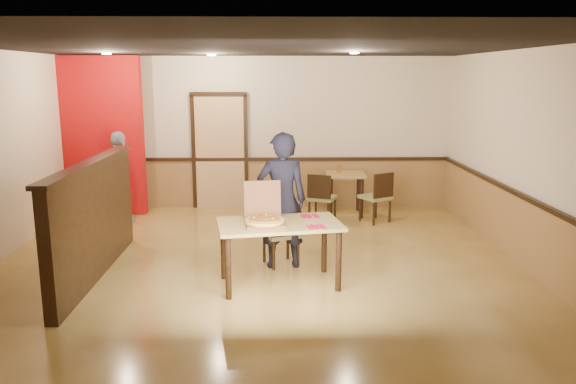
# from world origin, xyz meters

# --- Properties ---
(floor) EXTENTS (7.00, 7.00, 0.00)m
(floor) POSITION_xyz_m (0.00, 0.00, 0.00)
(floor) COLOR tan
(floor) RESTS_ON ground
(ceiling) EXTENTS (7.00, 7.00, 0.00)m
(ceiling) POSITION_xyz_m (0.00, 0.00, 2.80)
(ceiling) COLOR black
(ceiling) RESTS_ON wall_back
(wall_back) EXTENTS (7.00, 0.00, 7.00)m
(wall_back) POSITION_xyz_m (0.00, 3.50, 1.40)
(wall_back) COLOR beige
(wall_back) RESTS_ON floor
(wall_right) EXTENTS (0.00, 7.00, 7.00)m
(wall_right) POSITION_xyz_m (3.50, 0.00, 1.40)
(wall_right) COLOR beige
(wall_right) RESTS_ON floor
(wainscot_back) EXTENTS (7.00, 0.04, 0.90)m
(wainscot_back) POSITION_xyz_m (0.00, 3.47, 0.45)
(wainscot_back) COLOR olive
(wainscot_back) RESTS_ON floor
(chair_rail_back) EXTENTS (7.00, 0.06, 0.06)m
(chair_rail_back) POSITION_xyz_m (0.00, 3.45, 0.92)
(chair_rail_back) COLOR black
(chair_rail_back) RESTS_ON wall_back
(wainscot_right) EXTENTS (0.04, 7.00, 0.90)m
(wainscot_right) POSITION_xyz_m (3.47, 0.00, 0.45)
(wainscot_right) COLOR olive
(wainscot_right) RESTS_ON floor
(chair_rail_right) EXTENTS (0.06, 7.00, 0.06)m
(chair_rail_right) POSITION_xyz_m (3.45, 0.00, 0.92)
(chair_rail_right) COLOR black
(chair_rail_right) RESTS_ON wall_right
(back_door) EXTENTS (0.90, 0.06, 2.10)m
(back_door) POSITION_xyz_m (-0.80, 3.46, 1.05)
(back_door) COLOR tan
(back_door) RESTS_ON wall_back
(booth_partition) EXTENTS (0.20, 3.10, 1.44)m
(booth_partition) POSITION_xyz_m (-2.00, -0.20, 0.74)
(booth_partition) COLOR black
(booth_partition) RESTS_ON floor
(red_accent_panel) EXTENTS (1.60, 0.20, 2.78)m
(red_accent_panel) POSITION_xyz_m (-2.90, 3.00, 1.40)
(red_accent_panel) COLOR #B10C0E
(red_accent_panel) RESTS_ON floor
(spot_a) EXTENTS (0.14, 0.14, 0.02)m
(spot_a) POSITION_xyz_m (-2.30, 1.80, 2.78)
(spot_a) COLOR #FCE3B0
(spot_a) RESTS_ON ceiling
(spot_b) EXTENTS (0.14, 0.14, 0.02)m
(spot_b) POSITION_xyz_m (-0.80, 2.50, 2.78)
(spot_b) COLOR #FCE3B0
(spot_b) RESTS_ON ceiling
(spot_c) EXTENTS (0.14, 0.14, 0.02)m
(spot_c) POSITION_xyz_m (1.40, 1.50, 2.78)
(spot_c) COLOR #FCE3B0
(spot_c) RESTS_ON ceiling
(main_table) EXTENTS (1.55, 1.05, 0.77)m
(main_table) POSITION_xyz_m (0.28, -0.58, 0.66)
(main_table) COLOR #AD8C49
(main_table) RESTS_ON floor
(diner_chair) EXTENTS (0.54, 0.54, 0.84)m
(diner_chair) POSITION_xyz_m (0.28, 0.22, 0.46)
(diner_chair) COLOR olive
(diner_chair) RESTS_ON floor
(side_chair_left) EXTENTS (0.55, 0.55, 0.85)m
(side_chair_left) POSITION_xyz_m (1.00, 2.27, 0.46)
(side_chair_left) COLOR olive
(side_chair_left) RESTS_ON floor
(side_chair_right) EXTENTS (0.59, 0.59, 0.87)m
(side_chair_right) POSITION_xyz_m (1.96, 2.27, 0.48)
(side_chair_right) COLOR olive
(side_chair_right) RESTS_ON floor
(side_table) EXTENTS (0.73, 0.73, 0.75)m
(side_table) POSITION_xyz_m (1.48, 2.88, 0.57)
(side_table) COLOR #AD8C49
(side_table) RESTS_ON floor
(diner) EXTENTS (0.69, 0.49, 1.77)m
(diner) POSITION_xyz_m (0.32, 0.08, 0.88)
(diner) COLOR black
(diner) RESTS_ON floor
(passerby) EXTENTS (0.70, 0.99, 1.55)m
(passerby) POSITION_xyz_m (-2.38, 2.41, 0.78)
(passerby) COLOR #9A9CA3
(passerby) RESTS_ON floor
(pizza_box) EXTENTS (0.49, 0.56, 0.46)m
(pizza_box) POSITION_xyz_m (0.11, -0.61, 0.83)
(pizza_box) COLOR brown
(pizza_box) RESTS_ON main_table
(pizza) EXTENTS (0.47, 0.47, 0.03)m
(pizza) POSITION_xyz_m (0.11, -0.66, 0.81)
(pizza) COLOR #FBC65B
(pizza) RESTS_ON pizza_box
(napkin_near) EXTENTS (0.25, 0.25, 0.01)m
(napkin_near) POSITION_xyz_m (0.70, -0.79, 0.77)
(napkin_near) COLOR red
(napkin_near) RESTS_ON main_table
(napkin_far) EXTENTS (0.24, 0.24, 0.01)m
(napkin_far) POSITION_xyz_m (0.66, -0.29, 0.77)
(napkin_far) COLOR red
(napkin_far) RESTS_ON main_table
(condiment) EXTENTS (0.06, 0.06, 0.15)m
(condiment) POSITION_xyz_m (1.36, 2.99, 0.82)
(condiment) COLOR brown
(condiment) RESTS_ON side_table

